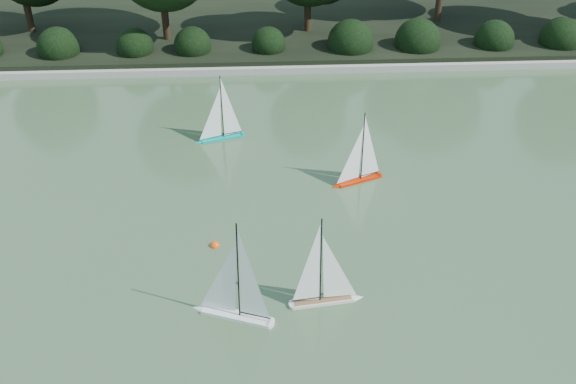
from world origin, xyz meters
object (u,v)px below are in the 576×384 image
at_px(sailboat_white_a, 229,301).
at_px(race_buoy, 215,246).
at_px(sailboat_orange, 356,171).
at_px(sailboat_teal, 218,129).
at_px(sailboat_white_b, 329,289).

xyz_separation_m(sailboat_white_a, race_buoy, (-0.29, 1.65, -0.27)).
xyz_separation_m(sailboat_orange, sailboat_teal, (-2.67, 1.86, -0.00)).
distance_m(sailboat_white_b, race_buoy, 2.26).
relative_size(sailboat_orange, race_buoy, 9.28).
bearing_deg(sailboat_white_b, sailboat_teal, 109.36).
relative_size(sailboat_white_b, race_buoy, 9.59).
xyz_separation_m(sailboat_white_b, sailboat_orange, (0.86, 3.28, -0.00)).
distance_m(sailboat_orange, sailboat_teal, 3.26).
height_order(sailboat_white_a, sailboat_orange, sailboat_white_a).
relative_size(sailboat_teal, race_buoy, 9.27).
bearing_deg(sailboat_teal, race_buoy, -88.75).
bearing_deg(sailboat_orange, sailboat_white_a, -123.28).
bearing_deg(sailboat_white_a, sailboat_orange, 56.72).
bearing_deg(sailboat_orange, race_buoy, -144.38).
distance_m(sailboat_white_b, sailboat_teal, 5.46).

